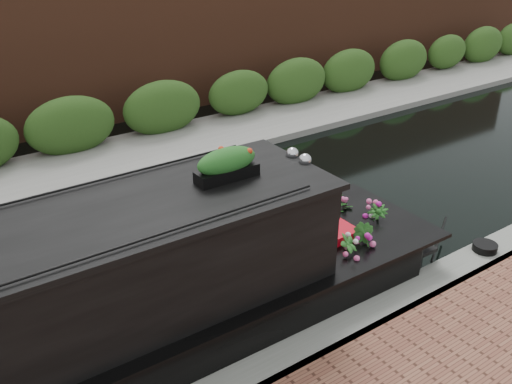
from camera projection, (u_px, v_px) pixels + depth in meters
ground at (182, 248)px, 9.76m from camera, size 80.00×80.00×0.00m
near_bank_coping at (306, 358)px, 7.34m from camera, size 40.00×0.60×0.50m
far_bank_path at (93, 167)px, 12.84m from camera, size 40.00×2.40×0.34m
far_hedge at (79, 155)px, 13.50m from camera, size 40.00×1.10×2.80m
far_brick_wall at (52, 130)px, 15.04m from camera, size 40.00×1.00×8.00m
narrowboat at (7, 352)px, 6.25m from camera, size 11.84×2.21×2.78m
rope_fender at (400, 234)px, 9.85m from camera, size 0.33×0.33×0.33m
coiled_mooring_rope at (485, 247)px, 9.19m from camera, size 0.39×0.39×0.12m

